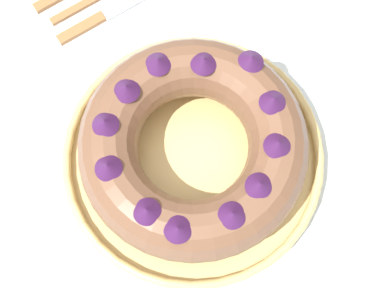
{
  "coord_description": "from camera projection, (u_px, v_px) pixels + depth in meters",
  "views": [
    {
      "loc": [
        0.16,
        -0.07,
        1.44
      ],
      "look_at": [
        -0.0,
        0.04,
        0.8
      ],
      "focal_mm": 50.0,
      "sensor_mm": 36.0,
      "label": 1
    }
  ],
  "objects": [
    {
      "name": "cake_knife",
      "position": [
        102.0,
        17.0,
        0.8
      ],
      "size": [
        0.02,
        0.17,
        0.01
      ],
      "rotation": [
        0.0,
        0.0,
        0.0
      ],
      "color": "#936038",
      "rests_on": "dining_table"
    },
    {
      "name": "ground_plane",
      "position": [
        181.0,
        238.0,
        1.43
      ],
      "size": [
        8.0,
        8.0,
        0.0
      ],
      "primitive_type": "plane",
      "color": "#4C4742"
    },
    {
      "name": "bundt_cake",
      "position": [
        192.0,
        144.0,
        0.67
      ],
      "size": [
        0.29,
        0.29,
        0.09
      ],
      "color": "brown",
      "rests_on": "serving_dish"
    },
    {
      "name": "dining_table",
      "position": [
        173.0,
        186.0,
        0.81
      ],
      "size": [
        1.39,
        1.06,
        0.73
      ],
      "color": "silver",
      "rests_on": "ground_plane"
    },
    {
      "name": "serving_dish",
      "position": [
        192.0,
        155.0,
        0.73
      ],
      "size": [
        0.35,
        0.35,
        0.03
      ],
      "color": "tan",
      "rests_on": "dining_table"
    }
  ]
}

